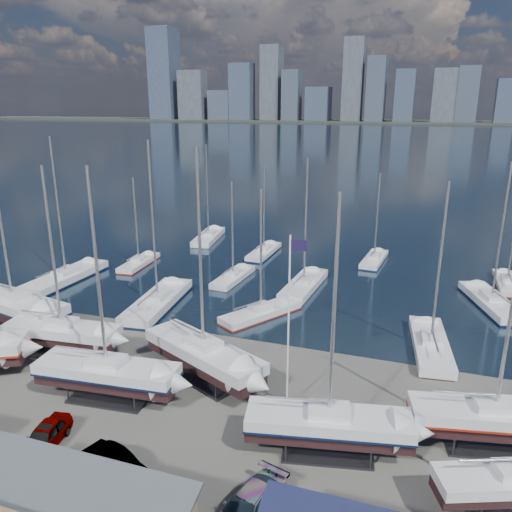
% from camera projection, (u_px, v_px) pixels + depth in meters
% --- Properties ---
extents(ground, '(1400.00, 1400.00, 0.00)m').
position_uv_depth(ground, '(194.00, 397.00, 36.34)').
color(ground, '#605E59').
rests_on(ground, ground).
extents(water, '(1400.00, 600.00, 0.40)m').
position_uv_depth(water, '(405.00, 138.00, 317.20)').
color(water, '#1B273F').
rests_on(water, ground).
extents(far_shore, '(1400.00, 80.00, 2.20)m').
position_uv_depth(far_shore, '(417.00, 122.00, 552.35)').
color(far_shore, '#2D332D').
rests_on(far_shore, ground).
extents(skyline, '(639.14, 43.80, 107.69)m').
position_uv_depth(skyline, '(412.00, 86.00, 538.01)').
color(skyline, '#475166').
rests_on(skyline, far_shore).
extents(sailboat_cradle_0, '(12.70, 5.93, 19.51)m').
position_uv_depth(sailboat_cradle_0, '(13.00, 306.00, 46.94)').
color(sailboat_cradle_0, '#2D2D33').
rests_on(sailboat_cradle_0, ground).
extents(sailboat_cradle_2, '(10.02, 3.65, 16.01)m').
position_uv_depth(sailboat_cradle_2, '(62.00, 332.00, 41.90)').
color(sailboat_cradle_2, '#2D2D33').
rests_on(sailboat_cradle_2, ground).
extents(sailboat_cradle_3, '(10.64, 3.83, 16.78)m').
position_uv_depth(sailboat_cradle_3, '(107.00, 373.00, 35.51)').
color(sailboat_cradle_3, '#2D2D33').
rests_on(sailboat_cradle_3, ground).
extents(sailboat_cradle_4, '(11.20, 7.48, 17.74)m').
position_uv_depth(sailboat_cradle_4, '(204.00, 355.00, 38.01)').
color(sailboat_cradle_4, '#2D2D33').
rests_on(sailboat_cradle_4, ground).
extents(sailboat_cradle_5, '(10.34, 4.72, 16.12)m').
position_uv_depth(sailboat_cradle_5, '(328.00, 424.00, 29.86)').
color(sailboat_cradle_5, '#2D2D33').
rests_on(sailboat_cradle_5, ground).
extents(sailboat_cradle_6, '(10.43, 4.77, 16.25)m').
position_uv_depth(sailboat_cradle_6, '(494.00, 419.00, 30.41)').
color(sailboat_cradle_6, '#2D2D33').
rests_on(sailboat_cradle_6, ground).
extents(sailboat_moored_0, '(3.86, 12.09, 17.87)m').
position_uv_depth(sailboat_moored_0, '(66.00, 279.00, 59.99)').
color(sailboat_moored_0, black).
rests_on(sailboat_moored_0, water).
extents(sailboat_moored_1, '(2.81, 8.27, 12.17)m').
position_uv_depth(sailboat_moored_1, '(139.00, 263.00, 65.80)').
color(sailboat_moored_1, black).
rests_on(sailboat_moored_1, water).
extents(sailboat_moored_2, '(4.33, 10.52, 15.41)m').
position_uv_depth(sailboat_moored_2, '(209.00, 238.00, 78.19)').
color(sailboat_moored_2, black).
rests_on(sailboat_moored_2, water).
extents(sailboat_moored_3, '(4.60, 12.33, 18.01)m').
position_uv_depth(sailboat_moored_3, '(158.00, 304.00, 52.48)').
color(sailboat_moored_3, black).
rests_on(sailboat_moored_3, water).
extents(sailboat_moored_4, '(2.88, 8.44, 12.54)m').
position_uv_depth(sailboat_moored_4, '(233.00, 278.00, 60.31)').
color(sailboat_moored_4, black).
rests_on(sailboat_moored_4, water).
extents(sailboat_moored_5, '(2.71, 8.90, 13.21)m').
position_uv_depth(sailboat_moored_5, '(264.00, 253.00, 70.56)').
color(sailboat_moored_5, black).
rests_on(sailboat_moored_5, water).
extents(sailboat_moored_6, '(6.89, 9.01, 13.50)m').
position_uv_depth(sailboat_moored_6, '(261.00, 314.00, 49.92)').
color(sailboat_moored_6, black).
rests_on(sailboat_moored_6, water).
extents(sailboat_moored_7, '(3.62, 10.56, 15.68)m').
position_uv_depth(sailboat_moored_7, '(304.00, 286.00, 57.49)').
color(sailboat_moored_7, black).
rests_on(sailboat_moored_7, water).
extents(sailboat_moored_8, '(3.13, 8.59, 12.57)m').
position_uv_depth(sailboat_moored_8, '(374.00, 260.00, 67.11)').
color(sailboat_moored_8, black).
rests_on(sailboat_moored_8, water).
extents(sailboat_moored_9, '(4.01, 10.44, 15.37)m').
position_uv_depth(sailboat_moored_9, '(430.00, 347.00, 43.16)').
color(sailboat_moored_9, black).
rests_on(sailboat_moored_9, water).
extents(sailboat_moored_10, '(6.19, 11.00, 15.85)m').
position_uv_depth(sailboat_moored_10, '(491.00, 304.00, 52.49)').
color(sailboat_moored_10, black).
rests_on(sailboat_moored_10, water).
extents(sailboat_moored_11, '(2.36, 8.44, 12.61)m').
position_uv_depth(sailboat_moored_11, '(507.00, 284.00, 58.26)').
color(sailboat_moored_11, black).
rests_on(sailboat_moored_11, water).
extents(car_a, '(2.46, 4.58, 1.48)m').
position_uv_depth(car_a, '(45.00, 436.00, 30.89)').
color(car_a, gray).
rests_on(car_a, ground).
extents(car_b, '(5.24, 3.13, 1.63)m').
position_uv_depth(car_b, '(116.00, 468.00, 28.11)').
color(car_b, gray).
rests_on(car_b, ground).
extents(car_c, '(2.72, 5.00, 1.33)m').
position_uv_depth(car_c, '(100.00, 485.00, 27.01)').
color(car_c, gray).
rests_on(car_c, ground).
extents(car_d, '(3.56, 5.78, 1.56)m').
position_uv_depth(car_d, '(247.00, 508.00, 25.34)').
color(car_d, gray).
rests_on(car_d, ground).
extents(flagpole, '(1.10, 0.12, 12.54)m').
position_uv_depth(flagpole, '(290.00, 312.00, 32.98)').
color(flagpole, white).
rests_on(flagpole, ground).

